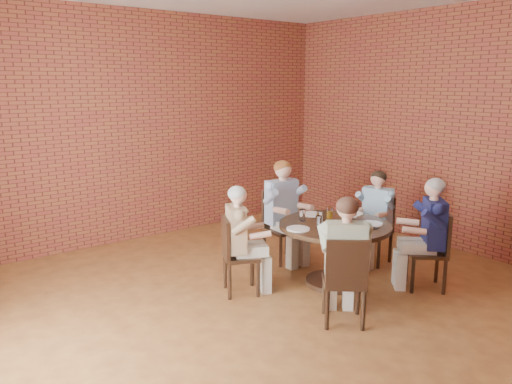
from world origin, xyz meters
TOP-DOWN VIEW (x-y plane):
  - floor at (0.00, 0.00)m, footprint 7.00×7.00m
  - wall_back at (0.00, 3.50)m, footprint 7.00×0.00m
  - wall_right at (3.25, 0.00)m, footprint 0.00×7.00m
  - dining_table at (0.90, 0.39)m, footprint 1.30×1.30m
  - chair_a at (1.93, 0.60)m, footprint 0.45×0.45m
  - diner_a at (1.86, 0.58)m, footprint 0.66×0.57m
  - chair_b at (0.97, 1.46)m, footprint 0.46×0.46m
  - diner_b at (0.96, 1.38)m, footprint 0.58×0.70m
  - chair_c at (-0.18, 0.89)m, footprint 0.51×0.51m
  - diner_c at (-0.11, 0.86)m, footprint 0.73×0.67m
  - chair_d at (0.23, -0.40)m, footprint 0.57×0.57m
  - diner_d at (0.28, -0.34)m, footprint 0.78×0.80m
  - chair_e at (1.73, -0.39)m, footprint 0.58×0.58m
  - diner_e at (1.67, -0.33)m, footprint 0.81×0.80m
  - plate_a at (1.38, 0.55)m, footprint 0.26×0.26m
  - plate_b at (0.96, 0.84)m, footprint 0.26×0.26m
  - plate_c at (0.40, 0.47)m, footprint 0.26×0.26m
  - plate_d at (1.21, 0.11)m, footprint 0.26×0.26m
  - glass_a at (1.19, 0.37)m, footprint 0.07×0.07m
  - glass_b at (1.01, 0.59)m, footprint 0.07×0.07m
  - glass_c at (0.68, 0.71)m, footprint 0.07×0.07m
  - glass_d at (0.76, 0.51)m, footprint 0.07×0.07m
  - glass_e at (0.62, 0.38)m, footprint 0.07×0.07m
  - glass_f at (0.64, 0.01)m, footprint 0.07×0.07m
  - smartphone at (1.10, 0.02)m, footprint 0.09×0.16m

SIDE VIEW (x-z plane):
  - floor at x=0.00m, z-range 0.00..0.00m
  - chair_a at x=1.93m, z-range 0.04..0.93m
  - chair_c at x=-0.18m, z-range 0.04..0.93m
  - chair_d at x=0.23m, z-range 0.04..0.96m
  - chair_e at x=1.73m, z-range 0.04..0.96m
  - chair_b at x=0.97m, z-range 0.04..0.99m
  - dining_table at x=0.90m, z-range 0.15..0.90m
  - diner_a at x=1.86m, z-range 0.00..1.23m
  - diner_c at x=-0.11m, z-range 0.00..1.24m
  - diner_d at x=0.28m, z-range 0.00..1.29m
  - diner_e at x=1.67m, z-range 0.00..1.30m
  - diner_b at x=0.96m, z-range 0.00..1.35m
  - smartphone at x=1.10m, z-range 0.75..0.76m
  - plate_a at x=1.38m, z-range 0.75..0.76m
  - plate_b at x=0.96m, z-range 0.75..0.76m
  - plate_c at x=0.40m, z-range 0.75..0.76m
  - plate_d at x=1.21m, z-range 0.75..0.76m
  - glass_a at x=1.19m, z-range 0.75..0.89m
  - glass_b at x=1.01m, z-range 0.75..0.89m
  - glass_c at x=0.68m, z-range 0.75..0.89m
  - glass_d at x=0.76m, z-range 0.75..0.89m
  - glass_e at x=0.62m, z-range 0.75..0.89m
  - glass_f at x=0.64m, z-range 0.75..0.89m
  - wall_back at x=0.00m, z-range -1.80..5.20m
  - wall_right at x=3.25m, z-range -1.80..5.20m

